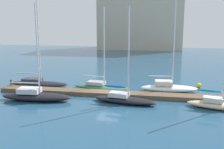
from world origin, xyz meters
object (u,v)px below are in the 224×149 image
sailboat_2 (101,86)px  sailboat_3 (124,98)px  mooring_buoy_yellow (199,85)px  sailboat_4 (169,87)px  sailboat_1 (36,95)px  harbor_building_distant (141,14)px  sailboat_0 (38,82)px  sailboat_5 (218,104)px

sailboat_2 → sailboat_3: (3.52, -4.82, 0.06)m
mooring_buoy_yellow → sailboat_4: bearing=-145.6°
sailboat_3 → mooring_buoy_yellow: sailboat_3 is taller
sailboat_4 → mooring_buoy_yellow: 4.54m
sailboat_1 → sailboat_3: size_ratio=1.04×
sailboat_1 → harbor_building_distant: (6.03, 57.94, 10.03)m
sailboat_0 → sailboat_3: size_ratio=1.19×
harbor_building_distant → sailboat_0: bearing=-99.6°
sailboat_2 → harbor_building_distant: size_ratio=0.39×
sailboat_1 → sailboat_3: 9.21m
sailboat_0 → sailboat_5: size_ratio=1.35×
sailboat_2 → sailboat_4: sailboat_4 is taller
sailboat_4 → mooring_buoy_yellow: size_ratio=17.59×
sailboat_1 → sailboat_3: bearing=1.0°
sailboat_2 → mooring_buoy_yellow: (11.76, 3.09, -0.14)m
sailboat_3 → sailboat_5: 8.93m
sailboat_2 → sailboat_4: 8.04m
mooring_buoy_yellow → sailboat_3: bearing=-136.2°
sailboat_4 → sailboat_1: bearing=-159.7°
mooring_buoy_yellow → harbor_building_distant: 51.53m
sailboat_1 → mooring_buoy_yellow: sailboat_1 is taller
sailboat_2 → mooring_buoy_yellow: sailboat_2 is taller
sailboat_0 → sailboat_1: sailboat_0 is taller
sailboat_2 → mooring_buoy_yellow: 12.17m
sailboat_1 → sailboat_5: bearing=-2.2°
sailboat_2 → harbor_building_distant: harbor_building_distant is taller
sailboat_3 → sailboat_5: sailboat_3 is taller
harbor_building_distant → sailboat_3: bearing=-86.9°
sailboat_3 → harbor_building_distant: harbor_building_distant is taller
sailboat_1 → mooring_buoy_yellow: 19.49m
sailboat_3 → sailboat_5: size_ratio=1.14×
sailboat_0 → mooring_buoy_yellow: sailboat_0 is taller
sailboat_2 → harbor_building_distant: bearing=96.7°
sailboat_1 → sailboat_2: bearing=40.9°
sailboat_2 → sailboat_1: bearing=-127.9°
sailboat_1 → mooring_buoy_yellow: size_ratio=16.01×
sailboat_2 → mooring_buoy_yellow: bearing=21.9°
sailboat_0 → harbor_building_distant: 53.64m
sailboat_1 → sailboat_4: sailboat_4 is taller
sailboat_0 → sailboat_3: sailboat_0 is taller
sailboat_0 → sailboat_5: (20.88, -5.39, 0.05)m
sailboat_1 → harbor_building_distant: size_ratio=0.40×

